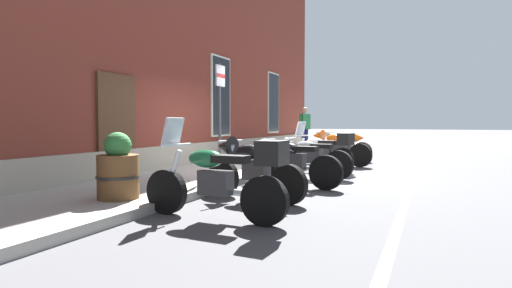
{
  "coord_description": "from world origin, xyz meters",
  "views": [
    {
      "loc": [
        -9.16,
        -3.55,
        1.28
      ],
      "look_at": [
        0.48,
        0.55,
        0.73
      ],
      "focal_mm": 28.79,
      "sensor_mm": 36.0,
      "label": 1
    }
  ],
  "objects_px": {
    "motorcycle_black_sport": "(250,165)",
    "motorcycle_orange_sport": "(335,146)",
    "motorcycle_black_naked": "(291,163)",
    "barrel_planter": "(118,171)",
    "pedestrian_striped_shirt": "(305,126)",
    "parking_sign": "(220,104)",
    "motorcycle_grey_naked": "(309,158)",
    "motorcycle_green_touring": "(220,178)",
    "motorcycle_silver_touring": "(322,151)",
    "motorcycle_yellow_naked": "(342,146)"
  },
  "relations": [
    {
      "from": "barrel_planter",
      "to": "motorcycle_silver_touring",
      "type": "bearing_deg",
      "value": -16.32
    },
    {
      "from": "motorcycle_green_touring",
      "to": "motorcycle_black_sport",
      "type": "xyz_separation_m",
      "value": [
        1.5,
        0.23,
        0.01
      ]
    },
    {
      "from": "barrel_planter",
      "to": "pedestrian_striped_shirt",
      "type": "bearing_deg",
      "value": 2.07
    },
    {
      "from": "motorcycle_orange_sport",
      "to": "barrel_planter",
      "type": "distance_m",
      "value": 7.5
    },
    {
      "from": "motorcycle_silver_touring",
      "to": "parking_sign",
      "type": "bearing_deg",
      "value": 152.53
    },
    {
      "from": "motorcycle_green_touring",
      "to": "motorcycle_black_sport",
      "type": "relative_size",
      "value": 1.1
    },
    {
      "from": "motorcycle_orange_sport",
      "to": "parking_sign",
      "type": "xyz_separation_m",
      "value": [
        -4.43,
        1.51,
        1.1
      ]
    },
    {
      "from": "motorcycle_grey_naked",
      "to": "barrel_planter",
      "type": "xyz_separation_m",
      "value": [
        -4.32,
        1.73,
        0.09
      ]
    },
    {
      "from": "motorcycle_black_sport",
      "to": "barrel_planter",
      "type": "xyz_separation_m",
      "value": [
        -1.39,
        1.55,
        -0.01
      ]
    },
    {
      "from": "motorcycle_black_sport",
      "to": "motorcycle_orange_sport",
      "type": "relative_size",
      "value": 0.95
    },
    {
      "from": "motorcycle_black_naked",
      "to": "motorcycle_orange_sport",
      "type": "distance_m",
      "value": 4.41
    },
    {
      "from": "motorcycle_yellow_naked",
      "to": "barrel_planter",
      "type": "xyz_separation_m",
      "value": [
        -8.93,
        1.59,
        0.08
      ]
    },
    {
      "from": "motorcycle_green_touring",
      "to": "motorcycle_black_sport",
      "type": "distance_m",
      "value": 1.51
    },
    {
      "from": "motorcycle_grey_naked",
      "to": "motorcycle_black_naked",
      "type": "bearing_deg",
      "value": -178.84
    },
    {
      "from": "motorcycle_black_naked",
      "to": "motorcycle_yellow_naked",
      "type": "height_order",
      "value": "motorcycle_yellow_naked"
    },
    {
      "from": "motorcycle_black_naked",
      "to": "motorcycle_grey_naked",
      "type": "distance_m",
      "value": 1.42
    },
    {
      "from": "motorcycle_green_touring",
      "to": "barrel_planter",
      "type": "relative_size",
      "value": 2.16
    },
    {
      "from": "motorcycle_silver_touring",
      "to": "pedestrian_striped_shirt",
      "type": "height_order",
      "value": "pedestrian_striped_shirt"
    },
    {
      "from": "motorcycle_silver_touring",
      "to": "pedestrian_striped_shirt",
      "type": "xyz_separation_m",
      "value": [
        5.56,
        2.09,
        0.59
      ]
    },
    {
      "from": "motorcycle_orange_sport",
      "to": "parking_sign",
      "type": "relative_size",
      "value": 0.87
    },
    {
      "from": "motorcycle_grey_naked",
      "to": "motorcycle_green_touring",
      "type": "bearing_deg",
      "value": -179.38
    },
    {
      "from": "motorcycle_grey_naked",
      "to": "parking_sign",
      "type": "bearing_deg",
      "value": 133.06
    },
    {
      "from": "motorcycle_silver_touring",
      "to": "parking_sign",
      "type": "distance_m",
      "value": 3.43
    },
    {
      "from": "motorcycle_yellow_naked",
      "to": "pedestrian_striped_shirt",
      "type": "xyz_separation_m",
      "value": [
        2.38,
        2.0,
        0.65
      ]
    },
    {
      "from": "motorcycle_silver_touring",
      "to": "motorcycle_yellow_naked",
      "type": "distance_m",
      "value": 3.18
    },
    {
      "from": "motorcycle_grey_naked",
      "to": "motorcycle_silver_touring",
      "type": "bearing_deg",
      "value": 1.97
    },
    {
      "from": "motorcycle_black_sport",
      "to": "pedestrian_striped_shirt",
      "type": "xyz_separation_m",
      "value": [
        9.92,
        1.96,
        0.56
      ]
    },
    {
      "from": "barrel_planter",
      "to": "motorcycle_black_sport",
      "type": "bearing_deg",
      "value": -48.1
    },
    {
      "from": "motorcycle_green_touring",
      "to": "barrel_planter",
      "type": "xyz_separation_m",
      "value": [
        0.11,
        1.78,
        -0.0
      ]
    },
    {
      "from": "motorcycle_black_sport",
      "to": "pedestrian_striped_shirt",
      "type": "bearing_deg",
      "value": 11.15
    },
    {
      "from": "motorcycle_green_touring",
      "to": "pedestrian_striped_shirt",
      "type": "xyz_separation_m",
      "value": [
        11.42,
        2.19,
        0.57
      ]
    },
    {
      "from": "motorcycle_orange_sport",
      "to": "motorcycle_yellow_naked",
      "type": "distance_m",
      "value": 1.63
    },
    {
      "from": "pedestrian_striped_shirt",
      "to": "barrel_planter",
      "type": "height_order",
      "value": "pedestrian_striped_shirt"
    },
    {
      "from": "motorcycle_black_sport",
      "to": "motorcycle_yellow_naked",
      "type": "height_order",
      "value": "motorcycle_black_sport"
    },
    {
      "from": "motorcycle_yellow_naked",
      "to": "parking_sign",
      "type": "distance_m",
      "value": 6.33
    },
    {
      "from": "pedestrian_striped_shirt",
      "to": "motorcycle_yellow_naked",
      "type": "bearing_deg",
      "value": -139.98
    },
    {
      "from": "motorcycle_black_naked",
      "to": "motorcycle_green_touring",
      "type": "bearing_deg",
      "value": -179.64
    },
    {
      "from": "motorcycle_yellow_naked",
      "to": "barrel_planter",
      "type": "height_order",
      "value": "barrel_planter"
    },
    {
      "from": "motorcycle_orange_sport",
      "to": "motorcycle_yellow_naked",
      "type": "bearing_deg",
      "value": 3.93
    },
    {
      "from": "motorcycle_green_touring",
      "to": "parking_sign",
      "type": "bearing_deg",
      "value": 28.03
    },
    {
      "from": "motorcycle_silver_touring",
      "to": "motorcycle_black_naked",
      "type": "bearing_deg",
      "value": -178.43
    },
    {
      "from": "motorcycle_green_touring",
      "to": "barrel_planter",
      "type": "distance_m",
      "value": 1.78
    },
    {
      "from": "motorcycle_silver_touring",
      "to": "motorcycle_yellow_naked",
      "type": "relative_size",
      "value": 0.98
    },
    {
      "from": "motorcycle_black_sport",
      "to": "motorcycle_black_naked",
      "type": "xyz_separation_m",
      "value": [
        1.51,
        -0.21,
        -0.09
      ]
    },
    {
      "from": "motorcycle_green_touring",
      "to": "motorcycle_orange_sport",
      "type": "relative_size",
      "value": 1.04
    },
    {
      "from": "motorcycle_black_naked",
      "to": "parking_sign",
      "type": "bearing_deg",
      "value": 90.69
    },
    {
      "from": "motorcycle_orange_sport",
      "to": "motorcycle_silver_touring",
      "type": "bearing_deg",
      "value": 179.46
    },
    {
      "from": "motorcycle_black_sport",
      "to": "motorcycle_silver_touring",
      "type": "distance_m",
      "value": 4.37
    },
    {
      "from": "motorcycle_green_touring",
      "to": "motorcycle_orange_sport",
      "type": "distance_m",
      "value": 7.42
    },
    {
      "from": "motorcycle_grey_naked",
      "to": "motorcycle_orange_sport",
      "type": "xyz_separation_m",
      "value": [
        2.99,
        0.03,
        0.1
      ]
    }
  ]
}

